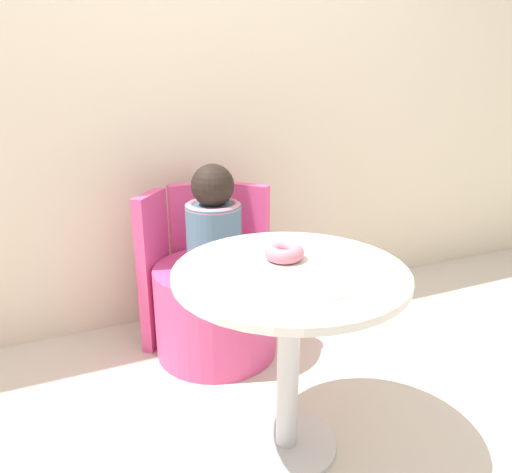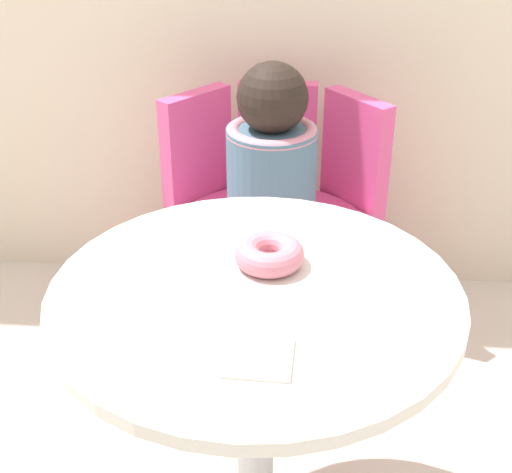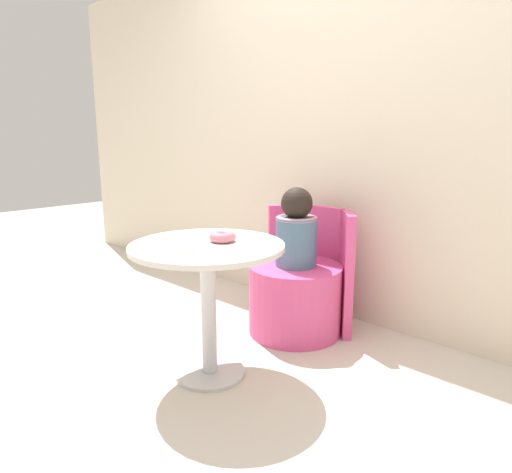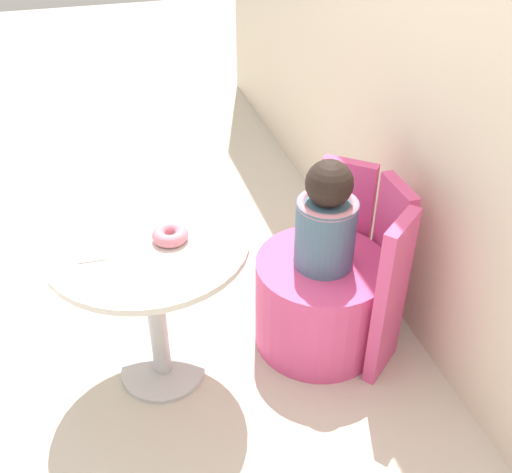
{
  "view_description": "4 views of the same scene",
  "coord_description": "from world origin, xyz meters",
  "px_view_note": "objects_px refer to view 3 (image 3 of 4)",
  "views": [
    {
      "loc": [
        -0.67,
        -1.22,
        1.24
      ],
      "look_at": [
        0.03,
        0.36,
        0.64
      ],
      "focal_mm": 35.0,
      "sensor_mm": 36.0,
      "label": 1
    },
    {
      "loc": [
        0.07,
        -1.01,
        1.34
      ],
      "look_at": [
        -0.04,
        0.36,
        0.56
      ],
      "focal_mm": 50.0,
      "sensor_mm": 36.0,
      "label": 2
    },
    {
      "loc": [
        1.54,
        -1.33,
        1.14
      ],
      "look_at": [
        0.01,
        0.31,
        0.65
      ],
      "focal_mm": 32.0,
      "sensor_mm": 36.0,
      "label": 3
    },
    {
      "loc": [
        1.72,
        -0.1,
        1.87
      ],
      "look_at": [
        0.02,
        0.39,
        0.62
      ],
      "focal_mm": 42.0,
      "sensor_mm": 36.0,
      "label": 4
    }
  ],
  "objects_px": {
    "round_table": "(208,273)",
    "child_figure": "(296,230)",
    "tub_chair": "(295,299)",
    "donut": "(223,237)"
  },
  "relations": [
    {
      "from": "round_table",
      "to": "child_figure",
      "type": "relative_size",
      "value": 1.59
    },
    {
      "from": "tub_chair",
      "to": "donut",
      "type": "distance_m",
      "value": 0.76
    },
    {
      "from": "tub_chair",
      "to": "donut",
      "type": "xyz_separation_m",
      "value": [
        0.03,
        -0.6,
        0.48
      ]
    },
    {
      "from": "round_table",
      "to": "tub_chair",
      "type": "relative_size",
      "value": 1.33
    },
    {
      "from": "tub_chair",
      "to": "child_figure",
      "type": "bearing_deg",
      "value": 0.0
    },
    {
      "from": "child_figure",
      "to": "donut",
      "type": "bearing_deg",
      "value": -87.25
    },
    {
      "from": "child_figure",
      "to": "donut",
      "type": "xyz_separation_m",
      "value": [
        0.03,
        -0.6,
        0.06
      ]
    },
    {
      "from": "tub_chair",
      "to": "child_figure",
      "type": "distance_m",
      "value": 0.41
    },
    {
      "from": "round_table",
      "to": "donut",
      "type": "bearing_deg",
      "value": 76.73
    },
    {
      "from": "tub_chair",
      "to": "donut",
      "type": "relative_size",
      "value": 4.25
    }
  ]
}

